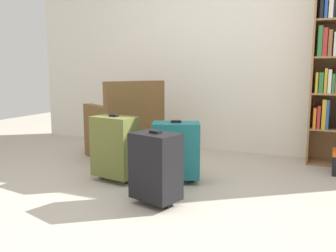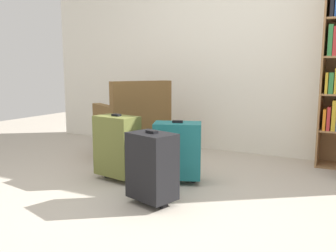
% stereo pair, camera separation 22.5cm
% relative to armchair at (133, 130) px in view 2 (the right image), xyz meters
% --- Properties ---
extents(ground_plane, '(9.84, 9.84, 0.00)m').
position_rel_armchair_xyz_m(ground_plane, '(0.95, -1.18, -0.32)').
color(ground_plane, '#B2A899').
extents(back_wall, '(5.62, 0.10, 2.60)m').
position_rel_armchair_xyz_m(back_wall, '(0.95, 0.88, 0.98)').
color(back_wall, silver).
rests_on(back_wall, ground).
extents(armchair, '(0.96, 0.96, 0.90)m').
position_rel_armchair_xyz_m(armchair, '(0.00, 0.00, 0.00)').
color(armchair, brown).
rests_on(armchair, ground).
extents(mug, '(0.12, 0.08, 0.10)m').
position_rel_armchair_xyz_m(mug, '(0.44, -0.13, -0.27)').
color(mug, red).
rests_on(mug, ground).
extents(suitcase_teal, '(0.49, 0.40, 0.57)m').
position_rel_armchair_xyz_m(suitcase_teal, '(0.91, -0.63, -0.02)').
color(suitcase_teal, '#19666B').
rests_on(suitcase_teal, ground).
extents(suitcase_black, '(0.41, 0.33, 0.58)m').
position_rel_armchair_xyz_m(suitcase_black, '(0.99, -1.21, -0.01)').
color(suitcase_black, black).
rests_on(suitcase_black, ground).
extents(suitcase_olive, '(0.43, 0.29, 0.62)m').
position_rel_armchair_xyz_m(suitcase_olive, '(0.39, -0.83, 0.01)').
color(suitcase_olive, brown).
rests_on(suitcase_olive, ground).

